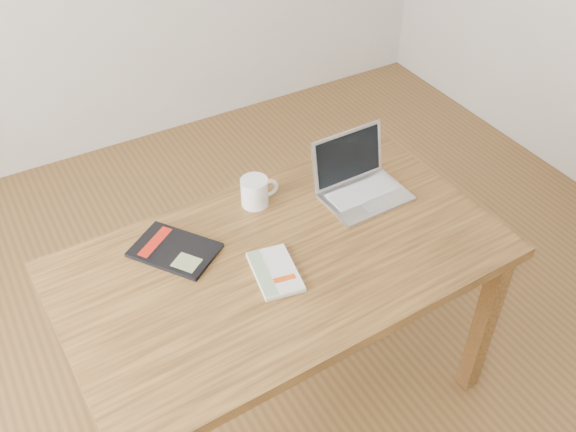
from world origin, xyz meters
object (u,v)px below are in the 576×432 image
white_guidebook (275,272)px  laptop (359,182)px  black_guidebook (175,250)px  desk (284,276)px  coffee_mug (255,191)px

white_guidebook → laptop: (0.45, 0.21, 0.04)m
black_guidebook → laptop: laptop is taller
desk → laptop: bearing=18.9°
coffee_mug → desk: bearing=-94.0°
laptop → coffee_mug: 0.37m
desk → coffee_mug: 0.31m
desk → white_guidebook: size_ratio=6.36×
desk → coffee_mug: (0.05, 0.28, 0.14)m
laptop → coffee_mug: size_ratio=2.16×
white_guidebook → black_guidebook: bearing=143.6°
white_guidebook → black_guidebook: white_guidebook is taller
desk → black_guidebook: size_ratio=4.57×
white_guidebook → coffee_mug: 0.35m
desk → laptop: laptop is taller
coffee_mug → laptop: bearing=-14.5°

